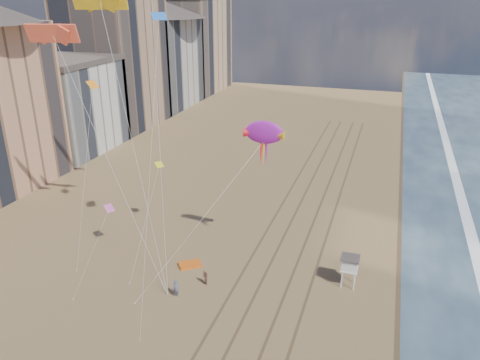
# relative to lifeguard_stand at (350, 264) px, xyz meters

# --- Properties ---
(wet_sand) EXTENTS (260.00, 260.00, 0.00)m
(wet_sand) POSITION_rel_lifeguard_stand_xyz_m (9.22, 15.73, -2.58)
(wet_sand) COLOR #42301E
(wet_sand) RESTS_ON ground
(foam) EXTENTS (260.00, 260.00, 0.00)m
(foam) POSITION_rel_lifeguard_stand_xyz_m (13.42, 15.73, -2.58)
(foam) COLOR white
(foam) RESTS_ON ground
(tracks) EXTENTS (7.68, 120.00, 0.01)m
(tracks) POSITION_rel_lifeguard_stand_xyz_m (-7.23, 5.73, -2.58)
(tracks) COLOR brown
(tracks) RESTS_ON ground
(buildings) EXTENTS (34.72, 131.35, 29.00)m
(buildings) POSITION_rel_lifeguard_stand_xyz_m (-55.52, 41.32, 10.97)
(buildings) COLOR #C6B284
(buildings) RESTS_ON ground
(lifeguard_stand) EXTENTS (1.86, 1.86, 3.36)m
(lifeguard_stand) POSITION_rel_lifeguard_stand_xyz_m (0.00, 0.00, 0.00)
(lifeguard_stand) COLOR silver
(lifeguard_stand) RESTS_ON ground
(grounded_kite) EXTENTS (2.82, 2.66, 0.27)m
(grounded_kite) POSITION_rel_lifeguard_stand_xyz_m (-16.94, -1.60, -2.45)
(grounded_kite) COLOR #E05B12
(grounded_kite) RESTS_ON ground
(show_kite) EXTENTS (6.90, 6.15, 20.38)m
(show_kite) POSITION_rel_lifeguard_stand_xyz_m (-9.72, 1.83, 12.30)
(show_kite) COLOR purple
(show_kite) RESTS_ON ground
(kite_flyer_a) EXTENTS (0.73, 0.50, 1.92)m
(kite_flyer_a) POSITION_rel_lifeguard_stand_xyz_m (-15.90, -7.20, -1.62)
(kite_flyer_a) COLOR slate
(kite_flyer_a) RESTS_ON ground
(kite_flyer_b) EXTENTS (0.99, 0.99, 1.63)m
(kite_flyer_b) POSITION_rel_lifeguard_stand_xyz_m (-13.96, -4.45, -1.77)
(kite_flyer_b) COLOR brown
(kite_flyer_b) RESTS_ON ground
(small_kites) EXTENTS (13.93, 10.75, 21.37)m
(small_kites) POSITION_rel_lifeguard_stand_xyz_m (-23.32, -0.57, 14.25)
(small_kites) COLOR orange
(small_kites) RESTS_ON ground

